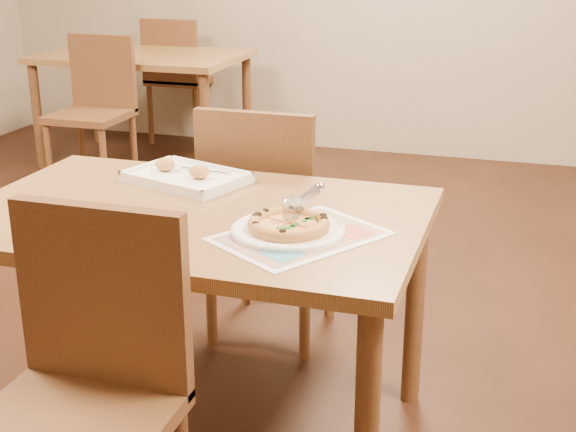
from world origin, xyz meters
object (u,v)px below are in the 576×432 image
(bg_chair_near, at_px, (96,93))
(appetizer_tray, at_px, (186,177))
(chair_far, at_px, (263,199))
(pizza, at_px, (289,225))
(bg_chair_far, at_px, (176,66))
(plate, at_px, (288,231))
(chair_near, at_px, (86,361))
(dining_table, at_px, (194,239))
(bg_table, at_px, (143,67))
(menu, at_px, (300,236))
(glass_tumbler, at_px, (52,226))
(pizza_cutter, at_px, (302,201))

(bg_chair_near, distance_m, appetizer_tray, 2.44)
(chair_far, height_order, pizza, chair_far)
(bg_chair_far, distance_m, plate, 3.91)
(chair_near, bearing_deg, bg_chair_far, 112.29)
(plate, height_order, appetizer_tray, appetizer_tray)
(dining_table, distance_m, bg_chair_near, 2.72)
(bg_chair_near, bearing_deg, bg_table, 90.00)
(bg_chair_near, relative_size, menu, 1.13)
(chair_near, distance_m, chair_far, 1.20)
(bg_chair_far, distance_m, glass_tumbler, 3.88)
(bg_chair_far, bearing_deg, pizza, 119.36)
(bg_chair_near, height_order, pizza, bg_chair_near)
(glass_tumbler, xyz_separation_m, menu, (0.59, 0.22, -0.04))
(plate, relative_size, glass_tumbler, 3.13)
(bg_chair_far, relative_size, glass_tumbler, 4.97)
(pizza, bearing_deg, bg_chair_far, 119.36)
(bg_chair_near, distance_m, pizza_cutter, 2.98)
(bg_table, bearing_deg, glass_tumbler, -66.53)
(chair_far, xyz_separation_m, glass_tumbler, (-0.24, -0.93, 0.20))
(bg_table, distance_m, bg_chair_near, 0.61)
(bg_table, height_order, pizza, pizza)
(pizza_cutter, height_order, appetizer_tray, pizza_cutter)
(bg_chair_near, bearing_deg, dining_table, -53.95)
(chair_far, bearing_deg, glass_tumbler, 75.39)
(glass_tumbler, bearing_deg, bg_chair_near, 118.27)
(chair_far, bearing_deg, bg_chair_far, -59.35)
(bg_chair_far, bearing_deg, appetizer_tray, 115.63)
(chair_far, relative_size, bg_table, 0.36)
(chair_far, height_order, glass_tumbler, chair_far)
(bg_chair_near, distance_m, glass_tumbler, 2.87)
(bg_table, relative_size, plate, 4.40)
(chair_near, bearing_deg, glass_tumbler, 131.38)
(pizza, xyz_separation_m, glass_tumbler, (-0.56, -0.22, 0.01))
(bg_table, xyz_separation_m, appetizer_tray, (1.46, -2.55, 0.10))
(appetizer_tray, bearing_deg, bg_table, 119.87)
(pizza_cutter, bearing_deg, appetizer_tray, 86.71)
(bg_chair_near, height_order, plate, bg_chair_near)
(plate, xyz_separation_m, menu, (0.04, -0.01, -0.01))
(pizza_cutter, xyz_separation_m, appetizer_tray, (-0.47, 0.31, -0.06))
(dining_table, height_order, pizza, pizza)
(dining_table, xyz_separation_m, plate, (0.31, -0.10, 0.09))
(plate, relative_size, pizza, 1.37)
(plate, distance_m, menu, 0.04)
(bg_chair_far, relative_size, pizza, 2.18)
(bg_table, distance_m, pizza, 3.48)
(plate, bearing_deg, glass_tumbler, -157.69)
(pizza_cutter, bearing_deg, dining_table, 110.36)
(appetizer_tray, bearing_deg, glass_tumbler, -100.35)
(glass_tumbler, bearing_deg, chair_far, 75.39)
(chair_near, height_order, chair_far, same)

